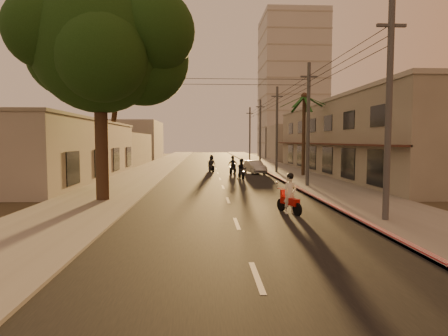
{
  "coord_description": "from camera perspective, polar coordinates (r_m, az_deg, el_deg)",
  "views": [
    {
      "loc": [
        -1.25,
        -18.99,
        3.39
      ],
      "look_at": [
        -0.09,
        4.81,
        1.65
      ],
      "focal_mm": 30.0,
      "sensor_mm": 36.0,
      "label": 1
    }
  ],
  "objects": [
    {
      "name": "ground",
      "position": [
        19.33,
        0.96,
        -5.92
      ],
      "size": [
        160.0,
        160.0,
        0.0
      ],
      "primitive_type": "plane",
      "color": "#383023",
      "rests_on": "ground"
    },
    {
      "name": "road",
      "position": [
        39.16,
        -0.96,
        -0.78
      ],
      "size": [
        10.0,
        140.0,
        0.02
      ],
      "primitive_type": "cube",
      "color": "black",
      "rests_on": "ground"
    },
    {
      "name": "sidewalk_right",
      "position": [
        40.1,
        9.81,
        -0.65
      ],
      "size": [
        5.0,
        140.0,
        0.12
      ],
      "primitive_type": "cube",
      "color": "slate",
      "rests_on": "ground"
    },
    {
      "name": "sidewalk_left",
      "position": [
        39.63,
        -11.87,
        -0.73
      ],
      "size": [
        5.0,
        140.0,
        0.12
      ],
      "primitive_type": "cube",
      "color": "slate",
      "rests_on": "ground"
    },
    {
      "name": "curb_stripe",
      "position": [
        34.74,
        7.74,
        -1.3
      ],
      "size": [
        0.2,
        60.0,
        0.2
      ],
      "primitive_type": "cube",
      "color": "red",
      "rests_on": "ground"
    },
    {
      "name": "shophouse_row",
      "position": [
        40.0,
        19.6,
        4.31
      ],
      "size": [
        8.8,
        34.2,
        7.3
      ],
      "color": "gray",
      "rests_on": "ground"
    },
    {
      "name": "left_building",
      "position": [
        35.37,
        -23.92,
        2.54
      ],
      "size": [
        8.2,
        24.2,
        5.2
      ],
      "color": "#9D988E",
      "rests_on": "ground"
    },
    {
      "name": "distant_tower",
      "position": [
        77.68,
        10.28,
        11.96
      ],
      "size": [
        12.1,
        12.1,
        28.0
      ],
      "color": "#B7B5B2",
      "rests_on": "ground"
    },
    {
      "name": "broadleaf_tree",
      "position": [
        22.39,
        -17.36,
        17.12
      ],
      "size": [
        9.6,
        8.7,
        12.1
      ],
      "color": "black",
      "rests_on": "ground"
    },
    {
      "name": "palm_tree",
      "position": [
        36.39,
        12.13,
        10.01
      ],
      "size": [
        5.0,
        5.0,
        8.2
      ],
      "color": "black",
      "rests_on": "ground"
    },
    {
      "name": "utility_poles",
      "position": [
        39.83,
        8.08,
        8.67
      ],
      "size": [
        1.2,
        48.26,
        9.0
      ],
      "color": "#38383A",
      "rests_on": "ground"
    },
    {
      "name": "filler_right",
      "position": [
        65.79,
        10.62,
        3.76
      ],
      "size": [
        8.0,
        14.0,
        6.0
      ],
      "primitive_type": "cube",
      "color": "#9D988E",
      "rests_on": "ground"
    },
    {
      "name": "filler_left_near",
      "position": [
        54.52,
        -16.35,
        2.76
      ],
      "size": [
        8.0,
        14.0,
        4.4
      ],
      "primitive_type": "cube",
      "color": "#9D988E",
      "rests_on": "ground"
    },
    {
      "name": "filler_left_far",
      "position": [
        72.13,
        -13.02,
        4.15
      ],
      "size": [
        8.0,
        14.0,
        7.0
      ],
      "primitive_type": "cube",
      "color": "#9D988E",
      "rests_on": "ground"
    },
    {
      "name": "scooter_red",
      "position": [
        17.63,
        9.99,
        -4.14
      ],
      "size": [
        1.05,
        1.86,
        1.92
      ],
      "rotation": [
        0.0,
        0.0,
        0.36
      ],
      "color": "black",
      "rests_on": "ground"
    },
    {
      "name": "scooter_mid_a",
      "position": [
        33.04,
        2.71,
        -0.26
      ],
      "size": [
        1.01,
        1.87,
        1.85
      ],
      "rotation": [
        0.0,
        0.0,
        0.12
      ],
      "color": "black",
      "rests_on": "ground"
    },
    {
      "name": "scooter_mid_b",
      "position": [
        38.26,
        1.33,
        0.37
      ],
      "size": [
        1.33,
        1.79,
        1.86
      ],
      "rotation": [
        0.0,
        0.0,
        -0.4
      ],
      "color": "black",
      "rests_on": "ground"
    },
    {
      "name": "scooter_far_a",
      "position": [
        40.83,
        -1.92,
        0.6
      ],
      "size": [
        1.15,
        1.84,
        1.85
      ],
      "rotation": [
        0.0,
        0.0,
        0.28
      ],
      "color": "black",
      "rests_on": "ground"
    },
    {
      "name": "parked_car",
      "position": [
        38.98,
        4.68,
        0.16
      ],
      "size": [
        2.89,
        4.56,
        1.33
      ],
      "primitive_type": "imported",
      "rotation": [
        0.0,
        0.0,
        0.19
      ],
      "color": "#A7AAAF",
      "rests_on": "ground"
    }
  ]
}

